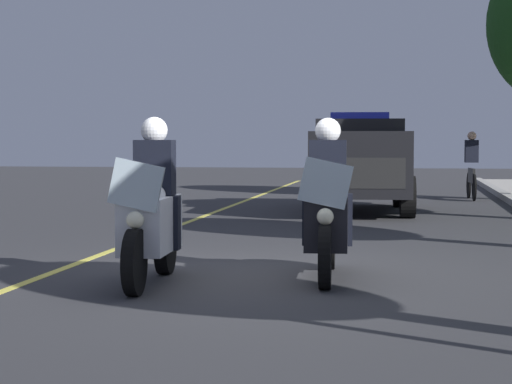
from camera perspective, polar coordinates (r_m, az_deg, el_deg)
The scene contains 6 objects.
ground_plane at distance 10.46m, azimuth -0.17°, elevation -4.99°, with size 80.00×80.00×0.00m, color #333335.
lane_stripe_center at distance 11.04m, azimuth -11.73°, elevation -4.60°, with size 48.00×0.12×0.01m, color #E0D14C.
police_motorcycle_lead_left at distance 9.79m, azimuth -6.32°, elevation -1.45°, with size 2.14×0.60×1.72m.
police_motorcycle_lead_right at distance 10.16m, azimuth 4.29°, elevation -1.27°, with size 2.14×0.60×1.72m.
police_suv at distance 19.69m, azimuth 6.23°, elevation 1.92°, with size 5.00×2.30×2.05m.
cyclist_background at distance 24.11m, azimuth 12.81°, elevation 1.55°, with size 1.76×0.33×1.69m.
Camera 1 is at (10.22, 1.67, 1.48)m, focal length 66.64 mm.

